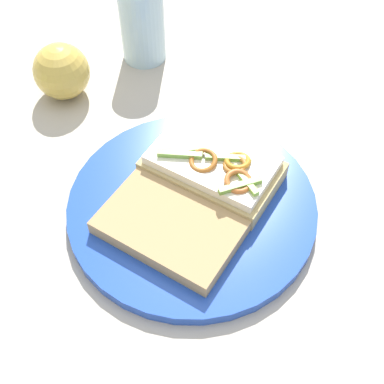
% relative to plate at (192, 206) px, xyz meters
% --- Properties ---
extents(ground_plane, '(2.00, 2.00, 0.00)m').
position_rel_plate_xyz_m(ground_plane, '(0.00, 0.00, -0.01)').
color(ground_plane, '#B7AC9A').
rests_on(ground_plane, ground).
extents(plate, '(0.30, 0.30, 0.02)m').
position_rel_plate_xyz_m(plate, '(0.00, 0.00, 0.00)').
color(plate, blue).
rests_on(plate, ground_plane).
extents(sandwich, '(0.12, 0.17, 0.05)m').
position_rel_plate_xyz_m(sandwich, '(0.05, 0.01, 0.03)').
color(sandwich, tan).
rests_on(sandwich, plate).
extents(bread_slice_side, '(0.13, 0.17, 0.02)m').
position_rel_plate_xyz_m(bread_slice_side, '(-0.05, -0.01, 0.02)').
color(bread_slice_side, tan).
rests_on(bread_slice_side, plate).
extents(apple_0, '(0.09, 0.09, 0.08)m').
position_rel_plate_xyz_m(apple_0, '(0.04, 0.28, 0.03)').
color(apple_0, gold).
rests_on(apple_0, ground_plane).
extents(drinking_glass, '(0.07, 0.07, 0.12)m').
position_rel_plate_xyz_m(drinking_glass, '(0.18, 0.25, 0.05)').
color(drinking_glass, silver).
rests_on(drinking_glass, ground_plane).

